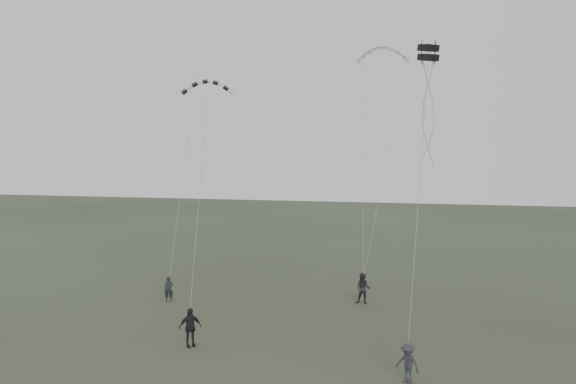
% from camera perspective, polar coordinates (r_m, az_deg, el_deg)
% --- Properties ---
extents(ground, '(140.00, 140.00, 0.00)m').
position_cam_1_polar(ground, '(29.18, -5.71, -15.38)').
color(ground, '#2F3725').
rests_on(ground, ground).
extents(flyer_left, '(0.68, 0.55, 1.61)m').
position_cam_1_polar(flyer_left, '(37.30, -12.01, -9.61)').
color(flyer_left, black).
rests_on(flyer_left, ground).
extents(flyer_right, '(1.05, 0.87, 1.95)m').
position_cam_1_polar(flyer_right, '(36.25, 7.63, -9.69)').
color(flyer_right, '#26262B').
rests_on(flyer_right, ground).
extents(flyer_center, '(1.20, 1.08, 1.96)m').
position_cam_1_polar(flyer_center, '(29.20, -9.94, -13.38)').
color(flyer_center, black).
rests_on(flyer_center, ground).
extents(flyer_far, '(1.27, 1.12, 1.71)m').
position_cam_1_polar(flyer_far, '(25.35, 12.05, -16.63)').
color(flyer_far, '#2C2C32').
rests_on(flyer_far, ground).
extents(kite_pale_large, '(3.62, 1.44, 1.58)m').
position_cam_1_polar(kite_pale_large, '(39.59, 9.69, 14.18)').
color(kite_pale_large, '#B8BBBE').
rests_on(kite_pale_large, flyer_right).
extents(kite_striped, '(3.17, 2.03, 1.33)m').
position_cam_1_polar(kite_striped, '(33.52, -8.16, 11.05)').
color(kite_striped, black).
rests_on(kite_striped, flyer_center).
extents(kite_box, '(1.07, 1.09, 0.84)m').
position_cam_1_polar(kite_box, '(27.91, 14.06, 13.56)').
color(kite_box, black).
rests_on(kite_box, flyer_far).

